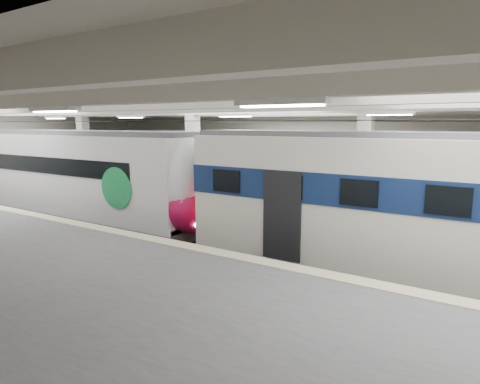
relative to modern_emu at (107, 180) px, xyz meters
The scene contains 4 objects.
station_hall 5.93m from the modern_emu, 17.35° to the right, with size 36.00×24.00×5.75m.
modern_emu is the anchor object (origin of this frame).
older_rer 12.67m from the modern_emu, ahead, with size 13.27×2.93×4.39m.
far_train 6.02m from the modern_emu, 113.96° to the left, with size 13.15×2.73×4.23m.
Camera 1 is at (8.92, -11.93, 4.61)m, focal length 30.00 mm.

